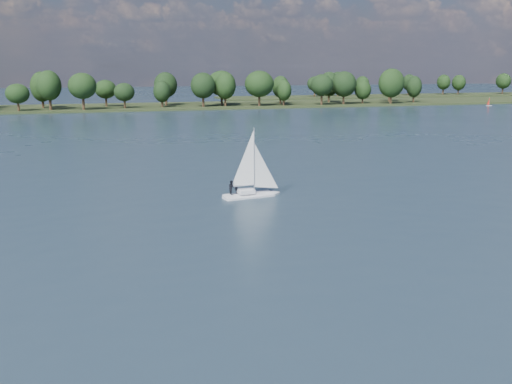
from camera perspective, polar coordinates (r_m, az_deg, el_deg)
ground at (r=123.18m, az=-10.13°, el=4.71°), size 700.00×700.00×0.00m
far_shore at (r=234.36m, az=-13.11°, el=8.18°), size 660.00×40.00×1.50m
far_shore_back at (r=330.54m, az=15.62°, el=9.21°), size 220.00×30.00×1.40m
sailboat at (r=71.60m, az=-0.71°, el=1.47°), size 7.20×3.04×9.19m
dinghy_orange at (r=259.90m, az=22.29°, el=8.18°), size 2.53×1.23×3.89m
treeline at (r=229.53m, az=-17.49°, el=9.89°), size 562.08×73.88×17.90m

